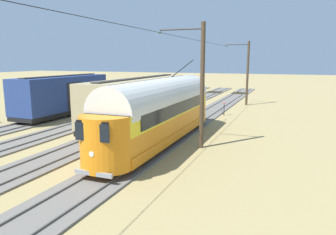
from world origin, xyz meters
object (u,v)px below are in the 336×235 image
(catenary_pole_mid_near, at_px, (201,84))
(switch_stand, at_px, (224,108))
(coach_far_siding, at_px, (140,99))
(coach_adjacent, at_px, (63,94))
(catenary_pole_foreground, at_px, (247,72))
(vintage_streetcar, at_px, (161,110))

(catenary_pole_mid_near, distance_m, switch_stand, 12.85)
(coach_far_siding, distance_m, catenary_pole_mid_near, 9.32)
(coach_far_siding, distance_m, switch_stand, 9.11)
(coach_adjacent, distance_m, coach_far_siding, 8.71)
(coach_far_siding, bearing_deg, switch_stand, -132.64)
(catenary_pole_foreground, xyz_separation_m, switch_stand, (1.00, 8.39, -3.35))
(coach_adjacent, xyz_separation_m, switch_stand, (-14.78, -6.16, -1.46))
(catenary_pole_foreground, xyz_separation_m, catenary_pole_mid_near, (0.00, 20.76, 0.00))
(coach_adjacent, height_order, coach_far_siding, same)
(vintage_streetcar, bearing_deg, coach_far_siding, -52.57)
(vintage_streetcar, relative_size, coach_adjacent, 1.40)
(catenary_pole_foreground, bearing_deg, coach_far_siding, 64.71)
(coach_adjacent, relative_size, catenary_pole_mid_near, 1.44)
(vintage_streetcar, relative_size, switch_stand, 12.68)
(vintage_streetcar, distance_m, coach_far_siding, 7.17)
(catenary_pole_foreground, relative_size, catenary_pole_mid_near, 1.00)
(catenary_pole_foreground, relative_size, switch_stand, 6.27)
(coach_far_siding, height_order, catenary_pole_foreground, catenary_pole_foreground)
(switch_stand, bearing_deg, catenary_pole_foreground, -96.79)
(vintage_streetcar, height_order, switch_stand, vintage_streetcar)
(catenary_pole_foreground, distance_m, catenary_pole_mid_near, 20.76)
(coach_far_siding, bearing_deg, catenary_pole_foreground, -115.29)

